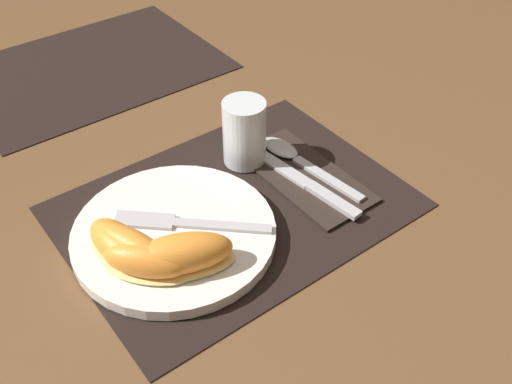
{
  "coord_description": "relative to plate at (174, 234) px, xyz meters",
  "views": [
    {
      "loc": [
        -0.33,
        -0.49,
        0.55
      ],
      "look_at": [
        0.03,
        -0.01,
        0.02
      ],
      "focal_mm": 42.0,
      "sensor_mm": 36.0,
      "label": 1
    }
  ],
  "objects": [
    {
      "name": "ground_plane",
      "position": [
        0.1,
        0.01,
        -0.01
      ],
      "size": [
        3.0,
        3.0,
        0.0
      ],
      "primitive_type": "plane",
      "color": "brown"
    },
    {
      "name": "placemat",
      "position": [
        0.1,
        0.01,
        -0.01
      ],
      "size": [
        0.44,
        0.33,
        0.0
      ],
      "color": "black",
      "rests_on": "ground_plane"
    },
    {
      "name": "placemat_far",
      "position": [
        0.11,
        0.47,
        -0.01
      ],
      "size": [
        0.44,
        0.33,
        0.0
      ],
      "color": "black",
      "rests_on": "ground_plane"
    },
    {
      "name": "plate",
      "position": [
        0.0,
        0.0,
        0.0
      ],
      "size": [
        0.26,
        0.26,
        0.02
      ],
      "color": "white",
      "rests_on": "placemat"
    },
    {
      "name": "juice_glass",
      "position": [
        0.17,
        0.08,
        0.03
      ],
      "size": [
        0.06,
        0.06,
        0.1
      ],
      "color": "silver",
      "rests_on": "placemat"
    },
    {
      "name": "napkin",
      "position": [
        0.21,
        -0.0,
        -0.01
      ],
      "size": [
        0.1,
        0.21,
        0.0
      ],
      "color": "#2D231E",
      "rests_on": "placemat"
    },
    {
      "name": "knife",
      "position": [
        0.2,
        -0.01,
        -0.0
      ],
      "size": [
        0.04,
        0.22,
        0.01
      ],
      "color": "#BCBCC1",
      "rests_on": "napkin"
    },
    {
      "name": "spoon",
      "position": [
        0.22,
        0.03,
        -0.0
      ],
      "size": [
        0.04,
        0.19,
        0.01
      ],
      "color": "#BCBCC1",
      "rests_on": "napkin"
    },
    {
      "name": "fork",
      "position": [
        0.01,
        0.0,
        0.01
      ],
      "size": [
        0.16,
        0.15,
        0.0
      ],
      "color": "#BCBCC1",
      "rests_on": "plate"
    },
    {
      "name": "citrus_wedge_0",
      "position": [
        -0.07,
        -0.0,
        0.02
      ],
      "size": [
        0.06,
        0.11,
        0.04
      ],
      "color": "#F4DB84",
      "rests_on": "plate"
    },
    {
      "name": "citrus_wedge_1",
      "position": [
        -0.06,
        -0.02,
        0.03
      ],
      "size": [
        0.08,
        0.14,
        0.04
      ],
      "color": "#F4DB84",
      "rests_on": "plate"
    },
    {
      "name": "citrus_wedge_2",
      "position": [
        -0.06,
        -0.04,
        0.03
      ],
      "size": [
        0.1,
        0.11,
        0.04
      ],
      "color": "#F4DB84",
      "rests_on": "plate"
    },
    {
      "name": "citrus_wedge_3",
      "position": [
        -0.02,
        -0.06,
        0.03
      ],
      "size": [
        0.14,
        0.1,
        0.05
      ],
      "color": "#F4DB84",
      "rests_on": "plate"
    }
  ]
}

